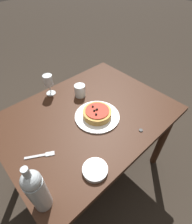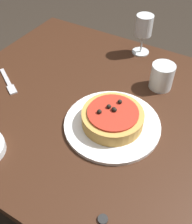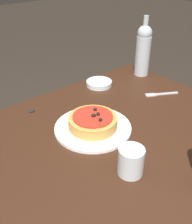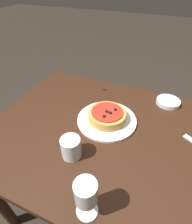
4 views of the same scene
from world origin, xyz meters
name	(u,v)px [view 2 (image 2 of 4)]	position (x,y,z in m)	size (l,w,h in m)	color
ground_plane	(106,208)	(0.00, 0.00, 0.00)	(14.00, 14.00, 0.00)	#2D261E
dining_table	(111,130)	(0.00, 0.00, 0.64)	(1.14, 0.86, 0.74)	#381E11
dinner_plate	(112,124)	(-0.03, 0.06, 0.74)	(0.30, 0.30, 0.01)	white
pizza	(113,117)	(-0.03, 0.06, 0.77)	(0.19, 0.19, 0.06)	gold
wine_glass	(144,27)	(0.06, -0.36, 0.85)	(0.07, 0.07, 0.16)	silver
water_cup	(162,76)	(-0.09, -0.19, 0.78)	(0.08, 0.08, 0.09)	silver
fork	(8,83)	(0.39, 0.07, 0.74)	(0.15, 0.10, 0.00)	#B7B7BC
bottle_cap	(103,219)	(-0.15, 0.33, 0.74)	(0.02, 0.02, 0.01)	black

